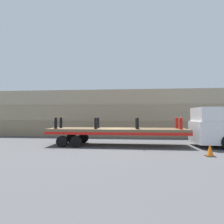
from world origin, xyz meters
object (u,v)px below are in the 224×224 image
object	(u,v)px
fire_hydrant_black_far_1	(98,123)
fire_hydrant_black_far_2	(137,123)
fire_hydrant_black_near_2	(137,123)
fire_hydrant_red_near_3	(181,123)
fire_hydrant_black_near_0	(56,123)
fire_hydrant_red_far_3	(177,123)
flatbed_trailer	(111,131)
fire_hydrant_black_near_1	(96,123)
truck_cab	(213,128)
traffic_cone	(210,150)
fire_hydrant_black_far_0	(61,122)

from	to	relation	value
fire_hydrant_black_far_1	fire_hydrant_black_far_2	size ratio (longest dim) A/B	1.00
fire_hydrant_black_near_2	fire_hydrant_black_far_2	world-z (taller)	same
fire_hydrant_red_near_3	fire_hydrant_black_near_0	bearing A→B (deg)	180.00
fire_hydrant_black_far_2	fire_hydrant_red_near_3	bearing A→B (deg)	-18.44
fire_hydrant_red_far_3	flatbed_trailer	bearing A→B (deg)	-174.21
flatbed_trailer	fire_hydrant_black_near_1	world-z (taller)	fire_hydrant_black_near_1
fire_hydrant_red_near_3	fire_hydrant_red_far_3	distance (m)	1.06
fire_hydrant_black_near_0	fire_hydrant_red_far_3	bearing A→B (deg)	6.34
fire_hydrant_black_near_0	fire_hydrant_black_far_2	size ratio (longest dim) A/B	1.00
truck_cab	fire_hydrant_red_near_3	size ratio (longest dim) A/B	3.33
fire_hydrant_black_near_0	traffic_cone	bearing A→B (deg)	-14.48
fire_hydrant_black_near_0	fire_hydrant_red_near_3	distance (m)	9.54
fire_hydrant_black_far_0	fire_hydrant_red_near_3	size ratio (longest dim) A/B	1.00
fire_hydrant_black_far_0	fire_hydrant_red_near_3	bearing A→B (deg)	-6.34
fire_hydrant_black_near_2	fire_hydrant_black_far_1	bearing A→B (deg)	161.56
fire_hydrant_black_near_0	fire_hydrant_red_far_3	size ratio (longest dim) A/B	1.00
fire_hydrant_black_far_1	traffic_cone	xyz separation A→B (m)	(7.20, -3.74, -1.43)
traffic_cone	fire_hydrant_black_near_2	bearing A→B (deg)	146.28
truck_cab	fire_hydrant_black_near_0	size ratio (longest dim) A/B	3.33
fire_hydrant_black_near_1	fire_hydrant_red_far_3	size ratio (longest dim) A/B	1.00
flatbed_trailer	fire_hydrant_black_far_2	bearing A→B (deg)	14.51
truck_cab	fire_hydrant_black_near_1	world-z (taller)	truck_cab
fire_hydrant_black_far_1	fire_hydrant_red_near_3	distance (m)	6.45
fire_hydrant_black_near_1	fire_hydrant_black_far_2	world-z (taller)	same
fire_hydrant_red_near_3	fire_hydrant_black_far_0	bearing A→B (deg)	173.66
fire_hydrant_black_far_2	fire_hydrant_black_far_1	bearing A→B (deg)	180.00
truck_cab	flatbed_trailer	distance (m)	7.75
flatbed_trailer	traffic_cone	distance (m)	6.91
flatbed_trailer	fire_hydrant_black_near_2	bearing A→B (deg)	-14.51
fire_hydrant_black_near_2	traffic_cone	bearing A→B (deg)	-33.72
fire_hydrant_black_far_1	fire_hydrant_black_near_1	bearing A→B (deg)	-90.00
fire_hydrant_black_near_1	fire_hydrant_black_near_2	xyz separation A→B (m)	(3.18, 0.00, 0.00)
fire_hydrant_black_near_0	fire_hydrant_black_near_2	size ratio (longest dim) A/B	1.00
fire_hydrant_black_far_0	flatbed_trailer	bearing A→B (deg)	-7.01
fire_hydrant_black_far_0	fire_hydrant_black_near_2	xyz separation A→B (m)	(6.36, -1.06, 0.00)
flatbed_trailer	fire_hydrant_red_near_3	bearing A→B (deg)	-5.79
fire_hydrant_black_near_1	fire_hydrant_red_near_3	distance (m)	6.36
fire_hydrant_black_near_0	fire_hydrant_black_far_1	world-z (taller)	same
fire_hydrant_black_near_0	fire_hydrant_black_near_1	bearing A→B (deg)	0.00
truck_cab	fire_hydrant_red_far_3	xyz separation A→B (m)	(-2.52, 0.53, 0.32)
flatbed_trailer	fire_hydrant_black_far_0	bearing A→B (deg)	172.99
traffic_cone	truck_cab	bearing A→B (deg)	62.36
fire_hydrant_black_near_0	flatbed_trailer	bearing A→B (deg)	7.01
fire_hydrant_red_near_3	traffic_cone	bearing A→B (deg)	-72.67
fire_hydrant_red_far_3	fire_hydrant_black_near_1	bearing A→B (deg)	-170.54
flatbed_trailer	fire_hydrant_black_near_2	distance (m)	2.21
flatbed_trailer	fire_hydrant_black_near_0	bearing A→B (deg)	-172.99
fire_hydrant_black_near_1	traffic_cone	world-z (taller)	fire_hydrant_black_near_1
fire_hydrant_black_far_0	fire_hydrant_black_near_1	world-z (taller)	same
fire_hydrant_red_near_3	fire_hydrant_red_far_3	size ratio (longest dim) A/B	1.00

